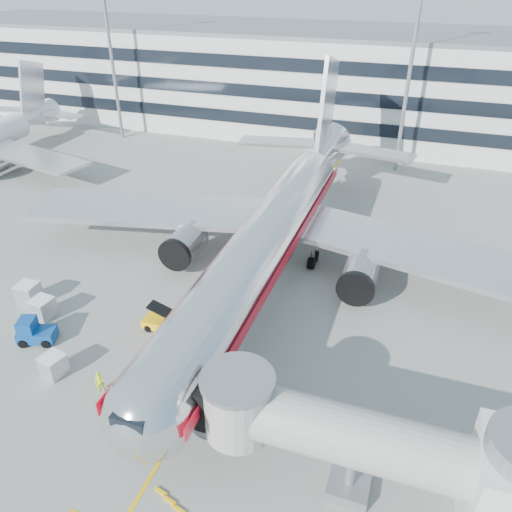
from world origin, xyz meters
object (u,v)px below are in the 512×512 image
(belt_loader, at_px, (170,324))
(ramp_worker, at_px, (100,382))
(main_jet, at_px, (274,230))
(cargo_container_front, at_px, (54,365))
(cargo_container_right, at_px, (43,308))
(baggage_tug, at_px, (34,332))
(cargo_container_left, at_px, (28,293))

(belt_loader, height_order, ramp_worker, belt_loader)
(main_jet, xyz_separation_m, ramp_worker, (-6.30, -17.95, -3.43))
(main_jet, distance_m, cargo_container_front, 20.67)
(cargo_container_right, xyz_separation_m, cargo_container_front, (5.04, -5.04, -0.07))
(belt_loader, bearing_deg, main_jet, 65.79)
(baggage_tug, relative_size, cargo_container_left, 1.75)
(baggage_tug, bearing_deg, cargo_container_left, 134.73)
(ramp_worker, bearing_deg, belt_loader, 40.67)
(belt_loader, height_order, cargo_container_front, belt_loader)
(cargo_container_right, bearing_deg, main_jet, 39.49)
(ramp_worker, bearing_deg, cargo_container_front, 137.30)
(belt_loader, distance_m, cargo_container_front, 8.68)
(belt_loader, distance_m, baggage_tug, 10.04)
(main_jet, relative_size, baggage_tug, 16.98)
(cargo_container_left, bearing_deg, ramp_worker, -30.18)
(baggage_tug, bearing_deg, cargo_container_front, -33.37)
(baggage_tug, bearing_deg, belt_loader, 26.18)
(belt_loader, height_order, baggage_tug, belt_loader)
(main_jet, relative_size, cargo_container_front, 29.22)
(baggage_tug, xyz_separation_m, cargo_container_right, (-1.41, 2.65, -0.01))
(cargo_container_front, bearing_deg, belt_loader, 51.73)
(belt_loader, xyz_separation_m, cargo_container_front, (-5.38, -6.82, 0.16))
(cargo_container_left, distance_m, cargo_container_front, 9.88)
(main_jet, relative_size, ramp_worker, 31.51)
(belt_loader, xyz_separation_m, cargo_container_right, (-10.41, -1.78, 0.23))
(cargo_container_front, height_order, ramp_worker, ramp_worker)
(cargo_container_left, xyz_separation_m, ramp_worker, (11.50, -6.69, -0.05))
(cargo_container_front, bearing_deg, cargo_container_right, 135.00)
(belt_loader, relative_size, cargo_container_front, 2.63)
(belt_loader, bearing_deg, ramp_worker, -101.39)
(main_jet, distance_m, cargo_container_right, 20.08)
(belt_loader, relative_size, cargo_container_right, 2.61)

